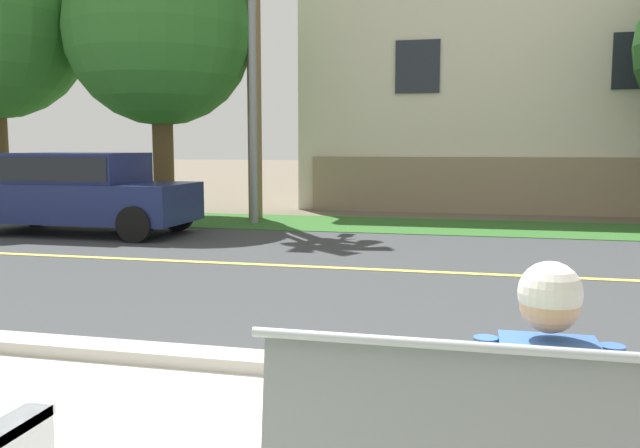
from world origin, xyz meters
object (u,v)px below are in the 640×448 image
at_px(shade_tree_left, 163,16).
at_px(streetlamp, 255,15).
at_px(car_navy_near, 79,189).
at_px(seated_person_blue, 542,409).

bearing_deg(shade_tree_left, streetlamp, -11.24).
distance_m(car_navy_near, streetlamp, 5.11).
xyz_separation_m(streetlamp, shade_tree_left, (-2.32, 0.46, 0.16)).
xyz_separation_m(seated_person_blue, streetlamp, (-4.88, 11.05, 3.74)).
relative_size(seated_person_blue, shade_tree_left, 0.18).
distance_m(seated_person_blue, shade_tree_left, 14.13).
bearing_deg(seated_person_blue, streetlamp, 113.85).
height_order(streetlamp, shade_tree_left, streetlamp).
xyz_separation_m(car_navy_near, shade_tree_left, (0.36, 2.96, 3.72)).
relative_size(streetlamp, shade_tree_left, 1.11).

